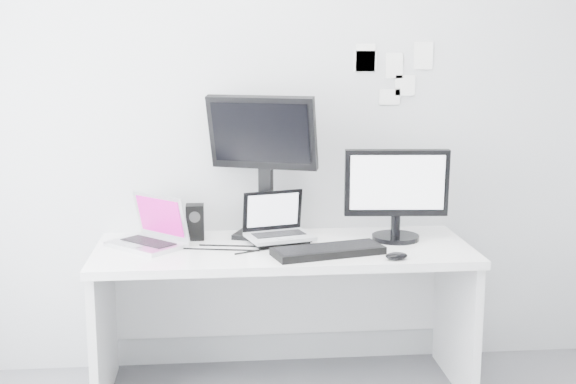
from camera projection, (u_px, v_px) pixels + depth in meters
The scene contains 15 objects.
back_wall at pixel (277, 111), 3.87m from camera, with size 3.60×3.60×0.00m, color #B6B9BB.
desk at pixel (284, 318), 3.72m from camera, with size 1.80×0.70×0.73m, color white.
macbook at pixel (145, 221), 3.61m from camera, with size 0.34×0.26×0.26m, color silver.
speaker at pixel (195, 222), 3.77m from camera, with size 0.09×0.09×0.18m, color black.
dell_laptop at pixel (280, 218), 3.68m from camera, with size 0.31×0.24×0.26m, color #ADAFB5.
rear_monitor at pixel (264, 165), 3.76m from camera, with size 0.54×0.19×0.74m, color black.
samsung_monitor at pixel (397, 193), 3.73m from camera, with size 0.51×0.23×0.47m, color black.
keyboard at pixel (328, 251), 3.50m from camera, with size 0.51×0.18×0.03m, color black.
mouse at pixel (397, 256), 3.42m from camera, with size 0.10×0.07×0.03m, color black.
wall_note_0 at pixel (366, 58), 3.86m from camera, with size 0.10×0.00×0.14m, color white.
wall_note_1 at pixel (394, 65), 3.88m from camera, with size 0.09×0.00×0.13m, color white.
wall_note_2 at pixel (423, 55), 3.88m from camera, with size 0.10×0.00×0.14m, color white.
wall_note_3 at pixel (390, 97), 3.91m from camera, with size 0.11×0.00×0.08m, color white.
wall_note_4 at pixel (405, 85), 3.90m from camera, with size 0.10×0.00×0.10m, color white.
wall_note_5 at pixel (365, 61), 3.86m from camera, with size 0.12×0.00×0.11m, color white.
Camera 1 is at (-0.30, -2.27, 1.67)m, focal length 47.36 mm.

